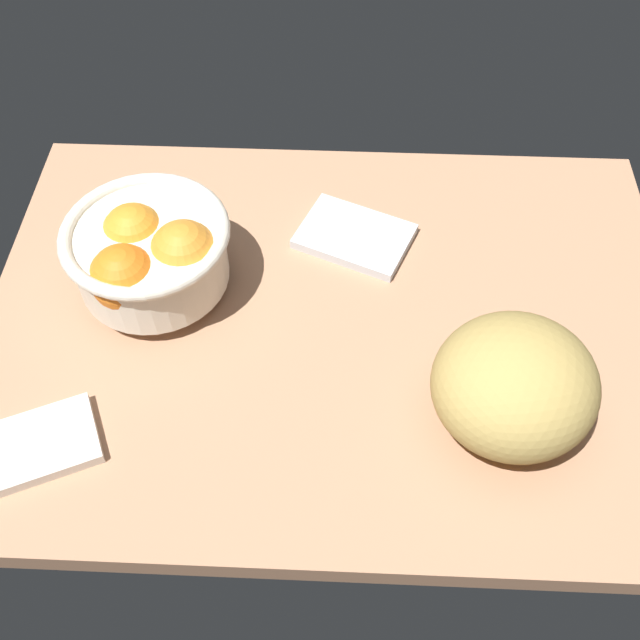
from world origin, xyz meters
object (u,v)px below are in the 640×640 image
napkin_folded (355,236)px  napkin_spare (33,447)px  fruit_bowl (150,253)px  bread_loaf (514,385)px

napkin_folded → napkin_spare: bearing=-136.3°
fruit_bowl → bread_loaf: bread_loaf is taller
fruit_bowl → napkin_folded: (23.37, 9.21, -5.85)cm
fruit_bowl → napkin_folded: bearing=21.5°
bread_loaf → napkin_folded: bearing=123.2°
napkin_folded → fruit_bowl: bearing=-158.5°
bread_loaf → napkin_folded: 30.03cm
fruit_bowl → napkin_spare: fruit_bowl is taller
fruit_bowl → napkin_spare: 24.37cm
fruit_bowl → bread_loaf: bearing=-21.5°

